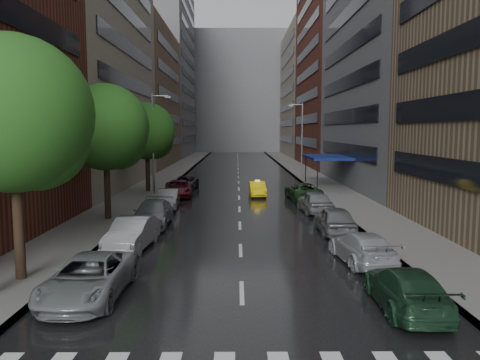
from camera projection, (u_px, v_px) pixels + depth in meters
ground at (243, 342)px, 13.07m from camera, size 220.00×220.00×0.00m
road at (238, 174)px, 62.78m from camera, size 14.00×140.00×0.01m
sidewalk_left at (171, 173)px, 62.72m from camera, size 4.00×140.00×0.15m
sidewalk_right at (305, 173)px, 62.83m from camera, size 4.00×140.00×0.15m
buildings_left at (138, 62)px, 69.72m from camera, size 8.00×108.00×38.00m
buildings_right at (341, 67)px, 67.93m from camera, size 8.05×109.10×36.00m
building_far at (238, 93)px, 128.68m from camera, size 40.00×14.00×32.00m
tree_near at (13, 114)px, 17.55m from camera, size 5.96×5.96×9.50m
tree_mid at (105, 127)px, 29.90m from camera, size 5.57×5.57×8.87m
tree_far at (147, 131)px, 43.61m from camera, size 5.31×5.31×8.46m
taxi at (257, 189)px, 41.81m from camera, size 1.52×4.03×1.31m
parked_cars_left at (160, 207)px, 31.48m from camera, size 2.94×35.06×1.57m
parked_cars_right at (330, 216)px, 28.14m from camera, size 2.92×29.34×1.60m
street_lamp_left at (154, 141)px, 42.33m from camera, size 1.74×0.22×9.00m
street_lamp_right at (301, 138)px, 57.34m from camera, size 1.74×0.22×9.00m
awning at (327, 157)px, 47.59m from camera, size 4.00×8.00×3.12m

